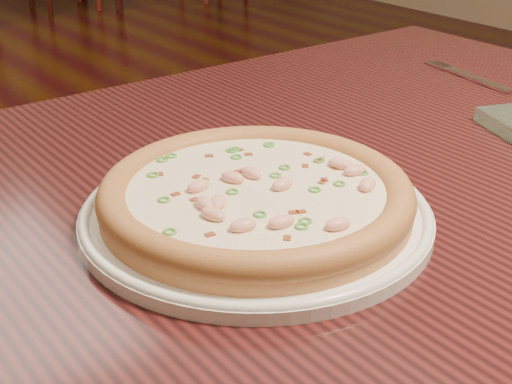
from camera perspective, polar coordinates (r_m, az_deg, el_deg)
ground at (r=1.78m, az=-13.35°, el=-11.53°), size 9.00×9.00×0.00m
hero_table at (r=0.81m, az=4.67°, el=-4.69°), size 1.20×0.80×0.75m
plate at (r=0.66m, az=-0.00°, el=-1.66°), size 0.32×0.32×0.02m
pizza at (r=0.65m, az=0.02°, el=-0.24°), size 0.29×0.29×0.03m
fork at (r=1.12m, az=16.71°, el=8.85°), size 0.05×0.18×0.00m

